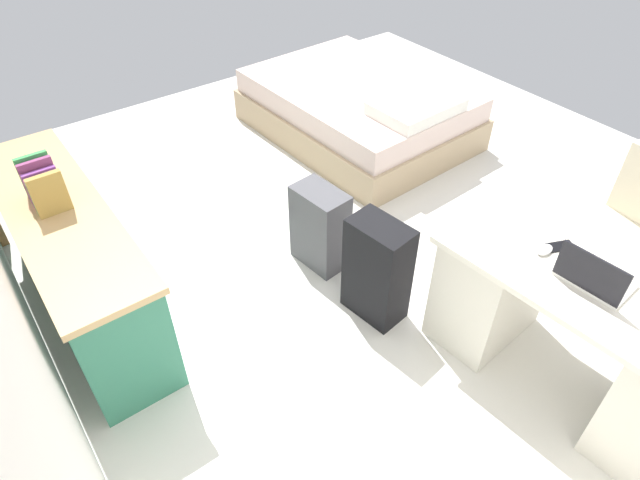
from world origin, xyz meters
The scene contains 12 objects.
ground_plane centered at (0.00, 0.00, 0.00)m, with size 5.90×5.90×0.00m, color silver.
desk centered at (-1.49, -0.15, 0.39)m, with size 1.49×0.77×0.74m.
office_chair centered at (-1.26, -0.94, 0.42)m, with size 0.52×0.52×0.94m.
credenza centered at (0.54, 1.69, 0.38)m, with size 1.80×0.48×0.75m.
bed centered at (1.19, -0.98, 0.24)m, with size 1.96×1.48×0.58m.
suitcase_black centered at (-0.53, 0.32, 0.33)m, with size 0.36×0.22×0.66m, color black.
suitcase_spare_grey centered at (0.03, 0.31, 0.28)m, with size 0.36×0.22×0.57m, color #4C4C51.
laptop centered at (-1.48, -0.10, 0.79)m, with size 0.33×0.24×0.21m.
computer_mouse centered at (-1.22, -0.12, 0.75)m, with size 0.06×0.10×0.03m, color white.
cell_phone_by_mouse centered at (-1.24, -0.22, 0.74)m, with size 0.07×0.14×0.01m, color black.
book_row centered at (0.62, 1.69, 0.86)m, with size 0.27×0.17×0.24m.
figurine_small centered at (1.00, 1.69, 0.81)m, with size 0.08×0.08×0.11m, color red.
Camera 1 is at (-2.14, 1.92, 2.51)m, focal length 30.34 mm.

